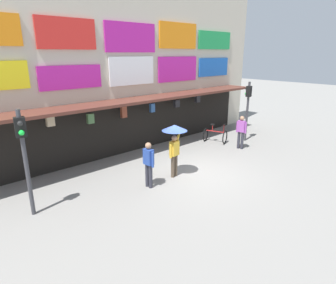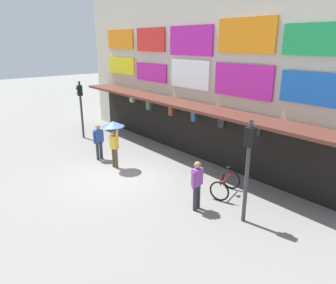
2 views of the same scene
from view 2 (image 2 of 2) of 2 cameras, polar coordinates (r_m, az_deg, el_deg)
ground_plane at (r=13.19m, az=-9.09°, el=-5.90°), size 80.00×80.00×0.00m
shopfront at (r=14.94m, az=5.74°, el=12.78°), size 18.00×2.60×8.00m
traffic_light_near at (r=18.08m, az=-15.67°, el=7.26°), size 0.32×0.35×3.20m
traffic_light_far at (r=9.29m, az=14.47°, el=-2.39°), size 0.33×0.35×3.20m
bicycle_parked at (r=11.46m, az=10.42°, el=-7.61°), size 1.05×1.33×1.05m
pedestrian_with_umbrella at (r=13.41m, az=-9.91°, el=1.93°), size 0.96×0.96×2.08m
pedestrian_in_green at (r=14.70m, az=-12.52°, el=0.35°), size 0.24×0.53×1.68m
pedestrian_in_blue at (r=10.14m, az=5.32°, el=-7.43°), size 0.30×0.52×1.68m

